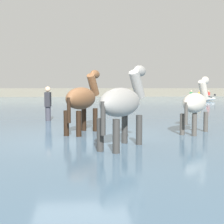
{
  "coord_description": "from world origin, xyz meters",
  "views": [
    {
      "loc": [
        -0.02,
        -7.51,
        1.55
      ],
      "look_at": [
        0.94,
        1.52,
        0.85
      ],
      "focal_mm": 48.75,
      "sensor_mm": 36.0,
      "label": 1
    }
  ],
  "objects_px": {
    "horse_flank_grey": "(123,105)",
    "boat_mid_outer": "(120,97)",
    "boat_near_port": "(199,98)",
    "horse_lead_pinto": "(196,104)",
    "horse_trailing_bay": "(83,100)",
    "boat_mid_channel": "(121,99)",
    "person_wading_close": "(48,107)"
  },
  "relations": [
    {
      "from": "boat_near_port",
      "to": "horse_trailing_bay",
      "type": "bearing_deg",
      "value": -119.6
    },
    {
      "from": "boat_near_port",
      "to": "boat_mid_outer",
      "type": "bearing_deg",
      "value": 146.98
    },
    {
      "from": "boat_mid_channel",
      "to": "horse_lead_pinto",
      "type": "bearing_deg",
      "value": -91.53
    },
    {
      "from": "boat_mid_channel",
      "to": "boat_near_port",
      "type": "xyz_separation_m",
      "value": [
        7.96,
        1.88,
        -0.01
      ]
    },
    {
      "from": "horse_lead_pinto",
      "to": "boat_near_port",
      "type": "relative_size",
      "value": 0.65
    },
    {
      "from": "boat_mid_outer",
      "to": "boat_near_port",
      "type": "bearing_deg",
      "value": -33.02
    },
    {
      "from": "horse_flank_grey",
      "to": "boat_mid_channel",
      "type": "height_order",
      "value": "horse_flank_grey"
    },
    {
      "from": "boat_mid_outer",
      "to": "person_wading_close",
      "type": "distance_m",
      "value": 22.34
    },
    {
      "from": "horse_lead_pinto",
      "to": "boat_mid_channel",
      "type": "xyz_separation_m",
      "value": [
        0.5,
        18.67,
        -0.47
      ]
    },
    {
      "from": "boat_mid_channel",
      "to": "person_wading_close",
      "type": "relative_size",
      "value": 2.08
    },
    {
      "from": "horse_lead_pinto",
      "to": "person_wading_close",
      "type": "distance_m",
      "value": 5.58
    },
    {
      "from": "horse_lead_pinto",
      "to": "boat_mid_channel",
      "type": "relative_size",
      "value": 0.56
    },
    {
      "from": "boat_mid_channel",
      "to": "horse_trailing_bay",
      "type": "bearing_deg",
      "value": -100.89
    },
    {
      "from": "horse_lead_pinto",
      "to": "boat_mid_outer",
      "type": "bearing_deg",
      "value": 86.97
    },
    {
      "from": "person_wading_close",
      "to": "boat_mid_outer",
      "type": "bearing_deg",
      "value": 75.42
    },
    {
      "from": "boat_mid_outer",
      "to": "person_wading_close",
      "type": "xyz_separation_m",
      "value": [
        -5.63,
        -21.62,
        0.22
      ]
    },
    {
      "from": "horse_trailing_bay",
      "to": "horse_flank_grey",
      "type": "distance_m",
      "value": 2.24
    },
    {
      "from": "horse_trailing_bay",
      "to": "boat_near_port",
      "type": "bearing_deg",
      "value": 60.4
    },
    {
      "from": "horse_flank_grey",
      "to": "boat_mid_channel",
      "type": "distance_m",
      "value": 20.64
    },
    {
      "from": "horse_flank_grey",
      "to": "person_wading_close",
      "type": "distance_m",
      "value": 5.73
    },
    {
      "from": "horse_lead_pinto",
      "to": "horse_flank_grey",
      "type": "distance_m",
      "value": 2.86
    },
    {
      "from": "boat_mid_channel",
      "to": "person_wading_close",
      "type": "distance_m",
      "value": 15.86
    },
    {
      "from": "horse_lead_pinto",
      "to": "horse_trailing_bay",
      "type": "bearing_deg",
      "value": 174.1
    },
    {
      "from": "horse_flank_grey",
      "to": "boat_mid_outer",
      "type": "relative_size",
      "value": 0.71
    },
    {
      "from": "horse_flank_grey",
      "to": "boat_mid_outer",
      "type": "bearing_deg",
      "value": 82.44
    },
    {
      "from": "horse_trailing_bay",
      "to": "boat_mid_outer",
      "type": "bearing_deg",
      "value": 80.04
    },
    {
      "from": "horse_flank_grey",
      "to": "horse_lead_pinto",
      "type": "bearing_deg",
      "value": 38.41
    },
    {
      "from": "boat_mid_outer",
      "to": "boat_near_port",
      "type": "height_order",
      "value": "boat_mid_outer"
    },
    {
      "from": "boat_mid_outer",
      "to": "person_wading_close",
      "type": "relative_size",
      "value": 1.78
    },
    {
      "from": "boat_mid_channel",
      "to": "person_wading_close",
      "type": "xyz_separation_m",
      "value": [
        -4.79,
        -15.11,
        0.21
      ]
    },
    {
      "from": "boat_mid_channel",
      "to": "boat_mid_outer",
      "type": "xyz_separation_m",
      "value": [
        0.83,
        6.51,
        -0.01
      ]
    },
    {
      "from": "horse_lead_pinto",
      "to": "boat_mid_outer",
      "type": "xyz_separation_m",
      "value": [
        1.34,
        25.19,
        -0.48
      ]
    }
  ]
}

